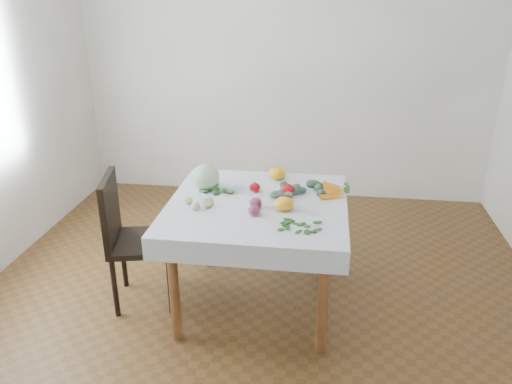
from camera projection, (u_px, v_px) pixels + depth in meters
The scene contains 19 objects.
ground at pixel (257, 302), 3.45m from camera, with size 4.00×4.00×0.00m, color brown.
back_wall at pixel (286, 62), 4.76m from camera, with size 4.00×0.04×2.70m, color white.
table at pixel (257, 217), 3.20m from camera, with size 1.00×1.00×0.75m.
tablecloth at pixel (257, 203), 3.16m from camera, with size 1.12×1.12×0.01m, color white.
chair at pixel (129, 232), 3.28m from camera, with size 0.50×0.50×0.92m.
cabbage at pixel (206, 177), 3.34m from camera, with size 0.19×0.19×0.17m, color beige.
tomato_a at pixel (287, 190), 3.25m from camera, with size 0.09×0.09×0.08m, color #B50C14.
tomato_b at pixel (283, 203), 3.07m from camera, with size 0.07×0.07×0.06m, color #B50C14.
tomato_c at pixel (255, 187), 3.31m from camera, with size 0.07×0.07×0.06m, color #B50C14.
tomato_d at pixel (284, 201), 3.09m from camera, with size 0.08×0.08×0.07m, color #B50C14.
heirloom_back at pixel (277, 173), 3.52m from camera, with size 0.12×0.12×0.09m, color yellow.
heirloom_front at pixel (284, 204), 3.04m from camera, with size 0.12×0.12×0.08m, color yellow.
onion_a at pixel (256, 203), 3.07m from camera, with size 0.08×0.08×0.07m, color #5E1A3E.
onion_b at pixel (254, 210), 2.98m from camera, with size 0.07×0.07×0.06m, color #5E1A3E.
tomatillo_cluster at pixel (197, 203), 3.09m from camera, with size 0.16×0.10×0.05m.
carrot_bunch at pixel (334, 191), 3.30m from camera, with size 0.18×0.31×0.03m.
kale_bunch at pixel (298, 190), 3.30m from camera, with size 0.34×0.28×0.04m.
basil_bunch at pixel (298, 225), 2.85m from camera, with size 0.24×0.18×0.01m.
dill_bunch at pixel (218, 189), 3.34m from camera, with size 0.21×0.18×0.02m.
Camera 1 is at (0.39, -2.86, 2.04)m, focal length 35.00 mm.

